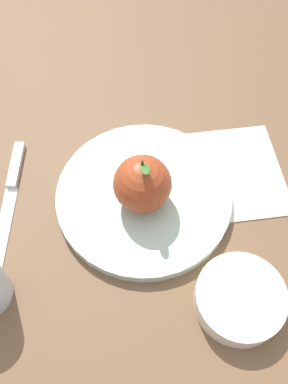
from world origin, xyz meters
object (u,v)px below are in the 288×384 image
object	(u,v)px
side_bowl	(240,298)
knife	(10,196)
apple	(142,184)
linen_napkin	(236,172)
dinner_plate	(144,196)

from	to	relation	value
side_bowl	knife	distance (m)	0.34
apple	side_bowl	bearing A→B (deg)	19.35
side_bowl	linen_napkin	size ratio (longest dim) A/B	0.69
knife	dinner_plate	bearing A→B (deg)	68.25
apple	linen_napkin	distance (m)	0.16
knife	linen_napkin	world-z (taller)	knife
knife	linen_napkin	bearing A→B (deg)	76.44
knife	linen_napkin	xyz separation A→B (m)	(0.08, 0.32, -0.00)
dinner_plate	knife	distance (m)	0.19
dinner_plate	side_bowl	bearing A→B (deg)	17.11
side_bowl	linen_napkin	xyz separation A→B (m)	(-0.17, 0.09, -0.02)
apple	side_bowl	size ratio (longest dim) A/B	0.85
knife	side_bowl	bearing A→B (deg)	42.90
linen_napkin	side_bowl	bearing A→B (deg)	-26.94
apple	side_bowl	world-z (taller)	apple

